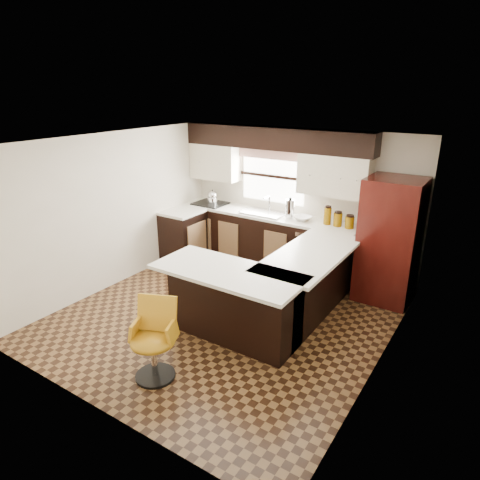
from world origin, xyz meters
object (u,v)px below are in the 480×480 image
Objects in this scene: peninsula_return at (234,304)px; refrigerator at (390,240)px; peninsula_long at (305,286)px; bar_chair at (153,342)px.

peninsula_return is 0.90× the size of refrigerator.
peninsula_long is at bearing 61.70° from peninsula_return.
refrigerator reaches higher than peninsula_return.
bar_chair is (-1.58, -3.30, -0.46)m from refrigerator.
bar_chair is (-0.27, -1.17, 0.00)m from peninsula_return.
refrigerator is 3.68m from bar_chair.
refrigerator is at bearing 58.28° from peninsula_return.
peninsula_return is at bearing -118.30° from peninsula_long.
peninsula_long is at bearing -124.45° from refrigerator.
peninsula_return is 1.82× the size of bar_chair.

